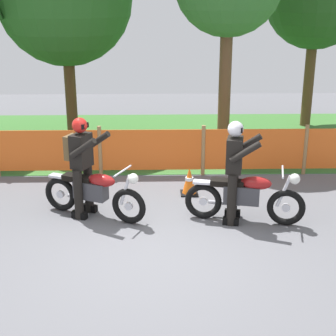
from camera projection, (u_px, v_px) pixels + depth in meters
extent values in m
cube|color=#5B5B60|center=(151.00, 247.00, 7.53)|extent=(24.00, 24.00, 0.02)
cube|color=#386B2D|center=(153.00, 139.00, 13.04)|extent=(24.00, 5.45, 0.01)
cylinder|color=#997547|center=(100.00, 151.00, 10.28)|extent=(0.08, 0.08, 1.05)
cylinder|color=#997547|center=(203.00, 151.00, 10.32)|extent=(0.08, 0.08, 1.05)
cylinder|color=#997547|center=(305.00, 150.00, 10.37)|extent=(0.08, 0.08, 1.05)
cube|color=orange|center=(48.00, 151.00, 10.25)|extent=(2.02, 0.02, 0.85)
cube|color=orange|center=(152.00, 150.00, 10.29)|extent=(2.02, 0.02, 0.85)
cube|color=orange|center=(254.00, 149.00, 10.34)|extent=(2.02, 0.02, 0.85)
cylinder|color=brown|center=(71.00, 93.00, 12.78)|extent=(0.28, 0.28, 2.33)
cylinder|color=brown|center=(225.00, 88.00, 11.63)|extent=(0.28, 0.28, 2.98)
cylinder|color=brown|center=(309.00, 81.00, 13.96)|extent=(0.28, 0.28, 2.52)
torus|color=black|center=(286.00, 208.00, 8.13)|extent=(0.62, 0.24, 0.61)
cylinder|color=silver|center=(286.00, 208.00, 8.13)|extent=(0.14, 0.09, 0.13)
torus|color=black|center=(203.00, 201.00, 8.38)|extent=(0.62, 0.24, 0.61)
cylinder|color=silver|center=(203.00, 201.00, 8.38)|extent=(0.14, 0.09, 0.13)
cube|color=#38383D|center=(242.00, 194.00, 8.21)|extent=(0.61, 0.35, 0.31)
ellipsoid|color=maroon|center=(256.00, 183.00, 8.10)|extent=(0.54, 0.33, 0.21)
cube|color=black|center=(227.00, 183.00, 8.19)|extent=(0.57, 0.32, 0.10)
cube|color=silver|center=(204.00, 182.00, 8.27)|extent=(0.37, 0.23, 0.04)
cylinder|color=silver|center=(284.00, 191.00, 8.05)|extent=(0.23, 0.10, 0.55)
sphere|color=white|center=(295.00, 179.00, 7.95)|extent=(0.21, 0.21, 0.17)
cylinder|color=silver|center=(283.00, 172.00, 7.95)|extent=(0.16, 0.57, 0.03)
cylinder|color=silver|center=(224.00, 203.00, 8.46)|extent=(0.53, 0.18, 0.07)
torus|color=black|center=(129.00, 206.00, 8.20)|extent=(0.59, 0.34, 0.60)
cylinder|color=silver|center=(129.00, 206.00, 8.20)|extent=(0.14, 0.11, 0.13)
torus|color=black|center=(61.00, 194.00, 8.69)|extent=(0.59, 0.34, 0.60)
cylinder|color=silver|center=(61.00, 194.00, 8.69)|extent=(0.14, 0.11, 0.13)
cube|color=#38383D|center=(91.00, 190.00, 8.40)|extent=(0.61, 0.44, 0.30)
ellipsoid|color=maroon|center=(102.00, 180.00, 8.26)|extent=(0.54, 0.41, 0.21)
cube|color=black|center=(78.00, 178.00, 8.43)|extent=(0.57, 0.41, 0.09)
cube|color=silver|center=(59.00, 176.00, 8.58)|extent=(0.37, 0.28, 0.04)
cylinder|color=silver|center=(125.00, 190.00, 8.13)|extent=(0.22, 0.14, 0.54)
sphere|color=white|center=(133.00, 179.00, 8.00)|extent=(0.22, 0.22, 0.17)
cylinder|color=silver|center=(123.00, 171.00, 8.04)|extent=(0.26, 0.53, 0.03)
cylinder|color=silver|center=(81.00, 198.00, 8.70)|extent=(0.50, 0.27, 0.07)
cylinder|color=black|center=(233.00, 193.00, 8.40)|extent=(0.18, 0.18, 0.86)
cube|color=black|center=(232.00, 213.00, 8.52)|extent=(0.28, 0.16, 0.12)
cylinder|color=black|center=(232.00, 200.00, 8.10)|extent=(0.18, 0.18, 0.86)
cube|color=black|center=(231.00, 221.00, 8.22)|extent=(0.28, 0.16, 0.12)
cube|color=black|center=(234.00, 155.00, 8.02)|extent=(0.31, 0.40, 0.56)
cylinder|color=black|center=(247.00, 144.00, 8.15)|extent=(0.49, 0.20, 0.38)
cylinder|color=black|center=(245.00, 152.00, 7.74)|extent=(0.49, 0.20, 0.38)
sphere|color=silver|center=(236.00, 129.00, 7.88)|extent=(0.30, 0.30, 0.25)
cube|color=black|center=(242.00, 129.00, 7.86)|extent=(0.07, 0.18, 0.08)
cylinder|color=black|center=(89.00, 188.00, 8.61)|extent=(0.20, 0.20, 0.86)
cube|color=black|center=(90.00, 208.00, 8.73)|extent=(0.28, 0.21, 0.12)
cylinder|color=black|center=(78.00, 194.00, 8.33)|extent=(0.20, 0.20, 0.86)
cube|color=black|center=(80.00, 215.00, 8.45)|extent=(0.28, 0.21, 0.12)
cube|color=black|center=(81.00, 151.00, 8.24)|extent=(0.37, 0.43, 0.56)
cylinder|color=black|center=(97.00, 141.00, 8.32)|extent=(0.48, 0.29, 0.38)
cylinder|color=black|center=(83.00, 148.00, 7.94)|extent=(0.48, 0.29, 0.38)
sphere|color=red|center=(80.00, 125.00, 8.10)|extent=(0.33, 0.33, 0.25)
cube|color=black|center=(85.00, 126.00, 8.06)|extent=(0.10, 0.18, 0.08)
cube|color=brown|center=(72.00, 147.00, 8.29)|extent=(0.26, 0.32, 0.40)
cube|color=black|center=(189.00, 193.00, 9.49)|extent=(0.32, 0.32, 0.03)
cone|color=orange|center=(189.00, 180.00, 9.40)|extent=(0.26, 0.26, 0.50)
cylinder|color=white|center=(189.00, 179.00, 9.39)|extent=(0.15, 0.15, 0.06)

